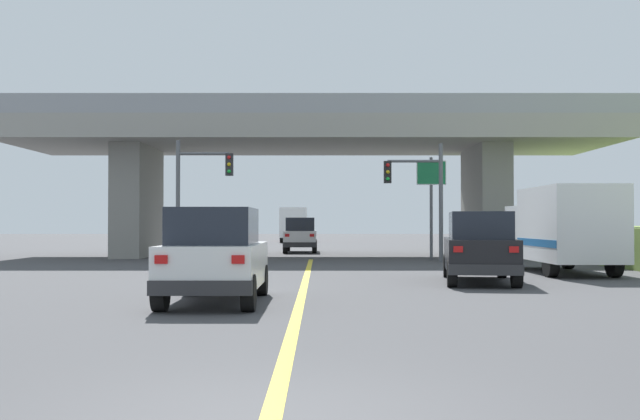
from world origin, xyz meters
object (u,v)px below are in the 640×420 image
object	(u,v)px
suv_crossing	(478,247)
semi_truck_distant	(292,224)
suv_lead	(214,256)
sedan_oncoming	(299,235)
traffic_signal_nearside	(420,188)
traffic_signal_farside	(195,185)
box_truck	(561,228)
highway_sign	(430,185)

from	to	relation	value
suv_crossing	semi_truck_distant	size ratio (longest dim) A/B	0.75
suv_lead	sedan_oncoming	distance (m)	27.52
traffic_signal_nearside	traffic_signal_farside	xyz separation A→B (m)	(-9.71, -0.33, 0.15)
box_truck	traffic_signal_farside	world-z (taller)	traffic_signal_farside
box_truck	traffic_signal_nearside	distance (m)	8.17
sedan_oncoming	semi_truck_distant	size ratio (longest dim) A/B	0.67
sedan_oncoming	traffic_signal_farside	distance (m)	12.37
sedan_oncoming	box_truck	bearing A→B (deg)	-62.56
sedan_oncoming	traffic_signal_nearside	xyz separation A→B (m)	(5.53, -11.08, 2.20)
suv_lead	highway_sign	world-z (taller)	highway_sign
box_truck	semi_truck_distant	size ratio (longest dim) A/B	0.96
box_truck	semi_truck_distant	world-z (taller)	semi_truck_distant
suv_lead	sedan_oncoming	xyz separation A→B (m)	(1.09, 27.50, 0.00)
box_truck	sedan_oncoming	world-z (taller)	box_truck
suv_crossing	traffic_signal_nearside	size ratio (longest dim) A/B	0.98
semi_truck_distant	sedan_oncoming	bearing A→B (deg)	-87.02
traffic_signal_nearside	highway_sign	world-z (taller)	traffic_signal_nearside
suv_lead	box_truck	bearing A→B (deg)	41.94
traffic_signal_farside	suv_lead	bearing A→B (deg)	-79.15
traffic_signal_nearside	sedan_oncoming	bearing A→B (deg)	116.55
suv_crossing	traffic_signal_farside	world-z (taller)	traffic_signal_farside
suv_crossing	highway_sign	xyz separation A→B (m)	(0.58, 12.98, 2.44)
sedan_oncoming	semi_truck_distant	bearing A→B (deg)	92.98
traffic_signal_nearside	highway_sign	distance (m)	2.25
box_truck	semi_truck_distant	bearing A→B (deg)	104.39
box_truck	traffic_signal_farside	xyz separation A→B (m)	(-13.56, 6.68, 1.82)
box_truck	semi_truck_distant	xyz separation A→B (m)	(-10.60, 41.29, 0.07)
suv_lead	semi_truck_distant	xyz separation A→B (m)	(-0.12, 50.71, 0.60)
suv_lead	highway_sign	bearing A→B (deg)	68.27
highway_sign	traffic_signal_farside	bearing A→B (deg)	-166.95
suv_crossing	traffic_signal_farside	bearing A→B (deg)	141.07
semi_truck_distant	traffic_signal_nearside	bearing A→B (deg)	-78.88
traffic_signal_nearside	traffic_signal_farside	bearing A→B (deg)	-178.08
traffic_signal_nearside	semi_truck_distant	distance (m)	34.98
suv_lead	semi_truck_distant	bearing A→B (deg)	90.13
sedan_oncoming	traffic_signal_nearside	distance (m)	12.58
traffic_signal_farside	semi_truck_distant	bearing A→B (deg)	85.10
suv_crossing	sedan_oncoming	size ratio (longest dim) A/B	1.12
suv_lead	traffic_signal_nearside	bearing A→B (deg)	68.04
traffic_signal_nearside	semi_truck_distant	size ratio (longest dim) A/B	0.77
suv_lead	suv_crossing	distance (m)	8.77
suv_lead	suv_crossing	world-z (taller)	same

